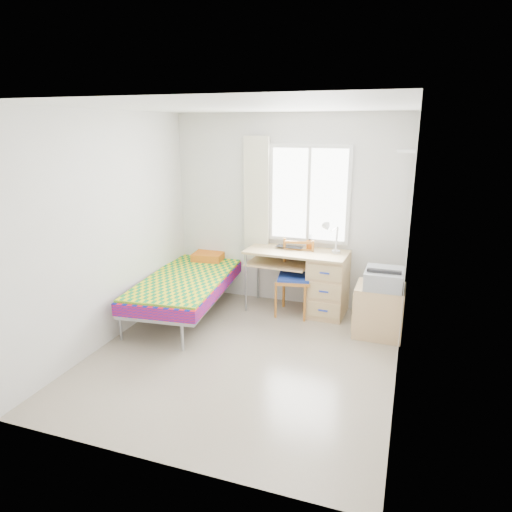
{
  "coord_description": "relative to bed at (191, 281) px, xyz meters",
  "views": [
    {
      "loc": [
        1.6,
        -4.21,
        2.43
      ],
      "look_at": [
        -0.04,
        0.55,
        0.99
      ],
      "focal_mm": 32.0,
      "sensor_mm": 36.0,
      "label": 1
    }
  ],
  "objects": [
    {
      "name": "wall_back",
      "position": [
        1.09,
        0.83,
        0.85
      ],
      "size": [
        3.2,
        0.0,
        3.2
      ],
      "primitive_type": "plane",
      "rotation": [
        1.57,
        0.0,
        0.0
      ],
      "color": "silver",
      "rests_on": "ground"
    },
    {
      "name": "task_lamp",
      "position": [
        1.75,
        0.49,
        0.66
      ],
      "size": [
        0.23,
        0.33,
        0.43
      ],
      "rotation": [
        0.0,
        0.0,
        -0.24
      ],
      "color": "white",
      "rests_on": "desk"
    },
    {
      "name": "wall_right",
      "position": [
        2.69,
        -0.92,
        0.85
      ],
      "size": [
        0.0,
        3.5,
        3.5
      ],
      "primitive_type": "plane",
      "rotation": [
        1.57,
        0.0,
        -1.57
      ],
      "color": "silver",
      "rests_on": "ground"
    },
    {
      "name": "cabinet",
      "position": [
        2.43,
        0.11,
        -0.14
      ],
      "size": [
        0.57,
        0.5,
        0.61
      ],
      "rotation": [
        0.0,
        0.0,
        -0.0
      ],
      "color": "tan",
      "rests_on": "floor"
    },
    {
      "name": "floor",
      "position": [
        1.09,
        -0.92,
        -0.45
      ],
      "size": [
        3.5,
        3.5,
        0.0
      ],
      "primitive_type": "plane",
      "color": "#BCAD93",
      "rests_on": "ground"
    },
    {
      "name": "bed",
      "position": [
        0.0,
        0.0,
        0.0
      ],
      "size": [
        1.2,
        2.22,
        0.92
      ],
      "rotation": [
        0.0,
        0.0,
        0.1
      ],
      "color": "#96999E",
      "rests_on": "floor"
    },
    {
      "name": "floating_shelf",
      "position": [
        2.58,
        0.48,
        1.7
      ],
      "size": [
        0.2,
        0.32,
        0.03
      ],
      "primitive_type": "cube",
      "color": "white",
      "rests_on": "wall_right"
    },
    {
      "name": "laptop",
      "position": [
        1.18,
        0.57,
        0.4
      ],
      "size": [
        0.38,
        0.26,
        0.03
      ],
      "primitive_type": "imported",
      "rotation": [
        0.0,
        0.0,
        -0.08
      ],
      "color": "black",
      "rests_on": "desk"
    },
    {
      "name": "chair",
      "position": [
        1.32,
        0.44,
        0.11
      ],
      "size": [
        0.5,
        0.5,
        0.99
      ],
      "rotation": [
        0.0,
        0.0,
        0.18
      ],
      "color": "#AD6B21",
      "rests_on": "floor"
    },
    {
      "name": "window",
      "position": [
        1.39,
        0.8,
        1.1
      ],
      "size": [
        1.1,
        0.04,
        1.3
      ],
      "color": "white",
      "rests_on": "wall_back"
    },
    {
      "name": "ceiling",
      "position": [
        1.09,
        -0.92,
        2.15
      ],
      "size": [
        3.5,
        3.5,
        0.0
      ],
      "primitive_type": "plane",
      "rotation": [
        3.14,
        0.0,
        0.0
      ],
      "color": "white",
      "rests_on": "wall_back"
    },
    {
      "name": "printer",
      "position": [
        2.46,
        0.1,
        0.28
      ],
      "size": [
        0.43,
        0.5,
        0.21
      ],
      "rotation": [
        0.0,
        0.0,
        -0.0
      ],
      "color": "#9A9DA1",
      "rests_on": "cabinet"
    },
    {
      "name": "desk",
      "position": [
        1.67,
        0.53,
        0.0
      ],
      "size": [
        1.36,
        0.67,
        0.83
      ],
      "rotation": [
        0.0,
        0.0,
        -0.04
      ],
      "color": "tan",
      "rests_on": "floor"
    },
    {
      "name": "wall_left",
      "position": [
        -0.51,
        -0.92,
        0.85
      ],
      "size": [
        0.0,
        3.5,
        3.5
      ],
      "primitive_type": "plane",
      "rotation": [
        1.57,
        0.0,
        1.57
      ],
      "color": "silver",
      "rests_on": "ground"
    },
    {
      "name": "pen_cup",
      "position": [
        1.45,
        0.68,
        0.45
      ],
      "size": [
        0.1,
        0.1,
        0.12
      ],
      "primitive_type": "cylinder",
      "rotation": [
        0.0,
        0.0,
        0.04
      ],
      "color": "#CC5B16",
      "rests_on": "desk"
    },
    {
      "name": "book",
      "position": [
        1.09,
        0.54,
        0.14
      ],
      "size": [
        0.22,
        0.28,
        0.02
      ],
      "primitive_type": "imported",
      "rotation": [
        0.0,
        0.0,
        0.16
      ],
      "color": "gray",
      "rests_on": "desk"
    },
    {
      "name": "curtain",
      "position": [
        0.67,
        0.76,
        1.0
      ],
      "size": [
        0.35,
        0.05,
        1.7
      ],
      "primitive_type": "cube",
      "color": "beige",
      "rests_on": "wall_back"
    }
  ]
}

